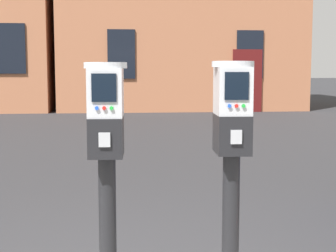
# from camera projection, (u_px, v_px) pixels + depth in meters

# --- Properties ---
(parking_meter_near_kerb) EXTENTS (0.23, 0.26, 1.33)m
(parking_meter_near_kerb) POSITION_uv_depth(u_px,v_px,m) (107.00, 144.00, 2.59)
(parking_meter_near_kerb) COLOR black
(parking_meter_near_kerb) RESTS_ON sidewalk_slab
(parking_meter_twin_adjacent) EXTENTS (0.23, 0.26, 1.34)m
(parking_meter_twin_adjacent) POSITION_uv_depth(u_px,v_px,m) (232.00, 142.00, 2.65)
(parking_meter_twin_adjacent) COLOR black
(parking_meter_twin_adjacent) RESTS_ON sidewalk_slab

